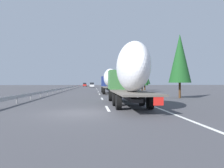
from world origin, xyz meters
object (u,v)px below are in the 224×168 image
at_px(car_white_van, 92,85).
at_px(car_red_compact, 85,85).
at_px(road_sign, 114,82).
at_px(truck_lead, 110,80).
at_px(truck_trailing, 129,73).

xyz_separation_m(car_white_van, car_red_compact, (19.25, 3.70, -0.04)).
relative_size(car_white_van, road_sign, 1.34).
bearing_deg(truck_lead, car_white_van, 3.96).
distance_m(truck_lead, road_sign, 23.38).
bearing_deg(truck_trailing, car_white_van, 2.84).
relative_size(truck_lead, car_red_compact, 3.23).
height_order(truck_trailing, car_red_compact, truck_trailing).
bearing_deg(truck_lead, car_red_compact, 5.94).
bearing_deg(truck_trailing, car_red_compact, 4.64).
bearing_deg(car_white_van, truck_lead, -176.04).
xyz_separation_m(truck_lead, car_white_van, (48.70, 3.37, -1.38)).
xyz_separation_m(truck_trailing, car_red_compact, (87.23, 7.07, -1.69)).
relative_size(truck_trailing, car_white_van, 2.96).
distance_m(truck_trailing, car_red_compact, 87.53).
relative_size(truck_trailing, car_red_compact, 3.01).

